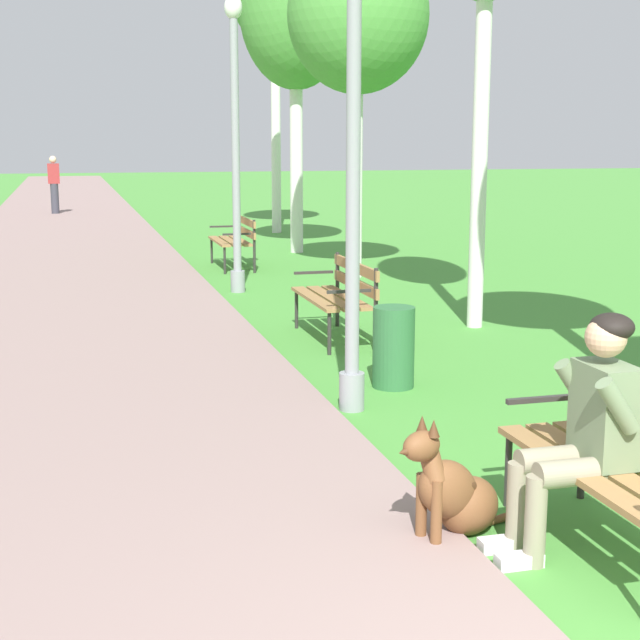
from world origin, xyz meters
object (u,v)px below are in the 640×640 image
object	(u,v)px
park_bench_mid	(339,292)
pedestrian_distant	(54,185)
park_bench_far	(235,237)
birch_tree_fourth	(358,16)
lamp_post_near	(353,139)
birch_tree_fifth	(296,8)
dog_brown	(454,492)
litter_bin	(394,347)
park_bench_near	(624,455)
person_seated_on_near_bench	(585,425)
lamp_post_mid	(235,142)

from	to	relation	value
park_bench_mid	pedestrian_distant	size ratio (longest dim) A/B	0.91
park_bench_far	birch_tree_fourth	bearing A→B (deg)	-43.72
lamp_post_near	park_bench_mid	bearing A→B (deg)	75.99
birch_tree_fourth	birch_tree_fifth	xyz separation A→B (m)	(-0.12, 3.41, 0.54)
park_bench_far	dog_brown	xyz separation A→B (m)	(-0.76, -10.96, -0.25)
litter_bin	pedestrian_distant	size ratio (longest dim) A/B	0.42
park_bench_near	park_bench_far	distance (m)	11.32
park_bench_far	litter_bin	xyz separation A→B (m)	(-0.02, -7.92, -0.16)
park_bench_near	lamp_post_near	bearing A→B (deg)	101.89
pedestrian_distant	litter_bin	bearing A→B (deg)	-81.68
pedestrian_distant	park_bench_mid	bearing A→B (deg)	-80.49
park_bench_far	birch_tree_fifth	world-z (taller)	birch_tree_fifth
park_bench_mid	birch_tree_fourth	size ratio (longest dim) A/B	0.30
person_seated_on_near_bench	lamp_post_near	xyz separation A→B (m)	(-0.39, 2.78, 1.42)
birch_tree_fifth	birch_tree_fourth	bearing A→B (deg)	-87.93
park_bench_far	dog_brown	world-z (taller)	park_bench_far
park_bench_mid	dog_brown	size ratio (longest dim) A/B	1.86
person_seated_on_near_bench	pedestrian_distant	distance (m)	23.81
birch_tree_fourth	birch_tree_fifth	world-z (taller)	birch_tree_fifth
park_bench_mid	litter_bin	bearing A→B (deg)	-92.75
park_bench_mid	person_seated_on_near_bench	distance (m)	5.38
birch_tree_fifth	pedestrian_distant	bearing A→B (deg)	113.12
dog_brown	birch_tree_fifth	size ratio (longest dim) A/B	0.14
park_bench_mid	birch_tree_fifth	size ratio (longest dim) A/B	0.25
lamp_post_near	litter_bin	bearing A→B (deg)	46.49
park_bench_mid	birch_tree_fifth	bearing A→B (deg)	79.61
lamp_post_near	litter_bin	world-z (taller)	lamp_post_near
person_seated_on_near_bench	park_bench_mid	bearing A→B (deg)	87.24
person_seated_on_near_bench	pedestrian_distant	world-z (taller)	pedestrian_distant
park_bench_far	birch_tree_fourth	distance (m)	4.05
birch_tree_fourth	pedestrian_distant	xyz separation A→B (m)	(-4.61, 13.91, -3.05)
park_bench_near	park_bench_mid	bearing A→B (deg)	89.45
park_bench_far	pedestrian_distant	size ratio (longest dim) A/B	0.91
park_bench_mid	park_bench_far	world-z (taller)	same
lamp_post_near	dog_brown	bearing A→B (deg)	-94.26
dog_brown	pedestrian_distant	distance (m)	23.44
birch_tree_fifth	park_bench_near	bearing A→B (deg)	-96.39
park_bench_near	birch_tree_fifth	distance (m)	13.83
park_bench_far	litter_bin	bearing A→B (deg)	-90.17
birch_tree_fifth	litter_bin	bearing A→B (deg)	-98.84
park_bench_far	pedestrian_distant	xyz separation A→B (m)	(-2.99, 12.37, 0.33)
birch_tree_fourth	person_seated_on_near_bench	bearing A→B (deg)	-100.52
lamp_post_near	birch_tree_fifth	xyz separation A→B (m)	(2.07, 10.35, 2.33)
park_bench_far	lamp_post_mid	distance (m)	2.97
birch_tree_fourth	park_bench_near	bearing A→B (deg)	-99.29
lamp_post_near	litter_bin	xyz separation A→B (m)	(0.55, 0.58, -1.75)
birch_tree_fifth	litter_bin	distance (m)	10.70
birch_tree_fourth	pedestrian_distant	bearing A→B (deg)	108.32
park_bench_near	pedestrian_distant	distance (m)	23.88
park_bench_near	park_bench_mid	xyz separation A→B (m)	(0.05, 5.41, 0.00)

